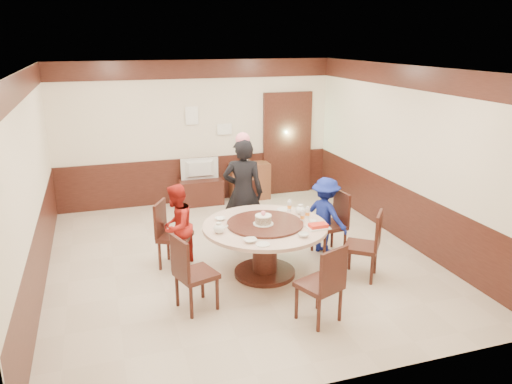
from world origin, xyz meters
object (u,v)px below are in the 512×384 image
object	(u,v)px
person_standing	(243,193)
tv_stand	(201,192)
person_red	(177,227)
birthday_cake	(263,220)
person_blue	(325,215)
shrimp_platter	(318,226)
side_cabinet	(250,181)
television	(200,169)
thermos	(246,155)
banquet_table	(265,239)

from	to	relation	value
person_standing	tv_stand	bearing A→B (deg)	-64.49
person_red	birthday_cake	xyz separation A→B (m)	(1.08, -0.69, 0.23)
person_blue	shrimp_platter	size ratio (longest dim) A/B	3.97
birthday_cake	side_cabinet	xyz separation A→B (m)	(0.87, 3.43, -0.47)
birthday_cake	shrimp_platter	world-z (taller)	birthday_cake
person_blue	tv_stand	xyz separation A→B (m)	(-1.34, 2.88, -0.35)
person_standing	shrimp_platter	bearing A→B (deg)	132.25
birthday_cake	television	size ratio (longest dim) A/B	0.37
television	thermos	xyz separation A→B (m)	(0.96, 0.03, 0.23)
shrimp_platter	thermos	distance (m)	3.74
birthday_cake	thermos	bearing A→B (deg)	76.90
side_cabinet	person_blue	bearing A→B (deg)	-83.81
banquet_table	thermos	size ratio (longest dim) A/B	4.51
banquet_table	birthday_cake	bearing A→B (deg)	-130.74
side_cabinet	television	bearing A→B (deg)	-178.32
person_blue	tv_stand	distance (m)	3.20
television	side_cabinet	world-z (taller)	television
shrimp_platter	side_cabinet	distance (m)	3.76
person_blue	shrimp_platter	world-z (taller)	person_blue
banquet_table	tv_stand	xyz separation A→B (m)	(-0.20, 3.35, -0.28)
person_red	shrimp_platter	bearing A→B (deg)	93.22
banquet_table	television	size ratio (longest dim) A/B	2.30
birthday_cake	television	xyz separation A→B (m)	(-0.16, 3.40, -0.13)
banquet_table	shrimp_platter	xyz separation A→B (m)	(0.64, -0.35, 0.24)
banquet_table	person_red	world-z (taller)	person_red
birthday_cake	tv_stand	size ratio (longest dim) A/B	0.33
thermos	person_red	bearing A→B (deg)	-124.31
birthday_cake	side_cabinet	size ratio (longest dim) A/B	0.35
shrimp_platter	side_cabinet	world-z (taller)	shrimp_platter
banquet_table	person_red	distance (m)	1.29
banquet_table	thermos	distance (m)	3.49
person_blue	person_standing	bearing A→B (deg)	32.22
person_standing	thermos	distance (m)	2.37
person_standing	person_blue	size ratio (longest dim) A/B	1.46
person_standing	tv_stand	xyz separation A→B (m)	(-0.22, 2.23, -0.62)
person_standing	thermos	world-z (taller)	person_standing
shrimp_platter	banquet_table	bearing A→B (deg)	151.15
television	side_cabinet	distance (m)	1.08
person_red	side_cabinet	distance (m)	3.37
birthday_cake	thermos	distance (m)	3.53
television	thermos	distance (m)	0.99
person_standing	side_cabinet	size ratio (longest dim) A/B	2.17
birthday_cake	thermos	xyz separation A→B (m)	(0.80, 3.43, 0.09)
person_red	tv_stand	world-z (taller)	person_red
television	person_red	bearing A→B (deg)	72.81
birthday_cake	person_standing	bearing A→B (deg)	86.86
person_red	shrimp_platter	distance (m)	2.02
person_blue	thermos	xyz separation A→B (m)	(-0.38, 2.91, 0.34)
person_red	television	world-z (taller)	person_red
television	side_cabinet	size ratio (longest dim) A/B	0.93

